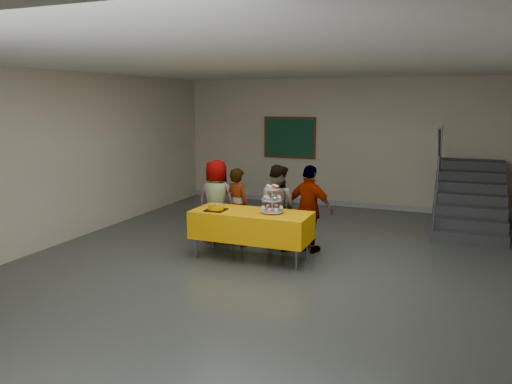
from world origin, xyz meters
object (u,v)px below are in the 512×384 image
bear_cake (216,207)px  staircase (469,201)px  schoolchild_a (217,201)px  bake_table (251,225)px  schoolchild_b (238,207)px  cupcake_stand (272,202)px  noticeboard (290,138)px  schoolchild_c (277,207)px  schoolchild_d (310,209)px

bear_cake → staircase: (3.79, 3.78, -0.34)m
bear_cake → schoolchild_a: 0.91m
bear_cake → schoolchild_a: (-0.40, 0.82, -0.09)m
bake_table → schoolchild_b: size_ratio=1.39×
bake_table → bear_cake: bearing=-166.8°
staircase → schoolchild_b: bearing=-141.3°
cupcake_stand → schoolchild_b: (-0.85, 0.59, -0.27)m
bake_table → noticeboard: 4.68m
bake_table → cupcake_stand: (0.33, 0.05, 0.39)m
schoolchild_c → staircase: size_ratio=0.60×
cupcake_stand → bear_cake: cupcake_stand is taller
schoolchild_a → bear_cake: bearing=115.6°
schoolchild_a → schoolchild_b: size_ratio=1.09×
schoolchild_b → schoolchild_d: (1.27, 0.05, 0.05)m
cupcake_stand → schoolchild_c: (-0.16, 0.69, -0.23)m
staircase → bear_cake: bearing=-135.1°
bear_cake → schoolchild_d: schoolchild_d is taller
bear_cake → schoolchild_a: schoolchild_a is taller
schoolchild_d → bake_table: bearing=58.1°
schoolchild_b → schoolchild_c: size_ratio=0.94×
schoolchild_d → staircase: bearing=-114.7°
schoolchild_a → noticeboard: 3.90m
schoolchild_b → staircase: bearing=-121.3°
schoolchild_b → bake_table: bearing=148.9°
bake_table → noticeboard: bearing=100.6°
schoolchild_a → staircase: bearing=-144.9°
schoolchild_c → staircase: bearing=-119.1°
staircase → noticeboard: bearing=168.4°
bear_cake → noticeboard: 4.69m
schoolchild_a → schoolchild_d: size_ratio=1.01×
schoolchild_a → noticeboard: bearing=-91.8°
schoolchild_c → schoolchild_d: bearing=-166.6°
noticeboard → schoolchild_a: bearing=-91.6°
bake_table → schoolchild_a: 1.19m
schoolchild_a → staircase: (4.19, 2.96, -0.25)m
cupcake_stand → noticeboard: size_ratio=0.34×
bear_cake → noticeboard: (-0.29, 4.62, 0.77)m
bake_table → schoolchild_b: 0.84m
bake_table → schoolchild_d: schoolchild_d is taller
bake_table → schoolchild_b: bearing=128.9°
cupcake_stand → staircase: 4.65m
cupcake_stand → noticeboard: noticeboard is taller
bake_table → schoolchild_a: bearing=144.0°
schoolchild_c → schoolchild_d: schoolchild_d is taller
bear_cake → staircase: staircase is taller
schoolchild_a → schoolchild_c: schoolchild_a is taller
cupcake_stand → schoolchild_d: bearing=56.8°
schoolchild_b → noticeboard: 3.97m
cupcake_stand → noticeboard: (-1.17, 4.44, 0.66)m
noticeboard → bake_table: bearing=-79.4°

